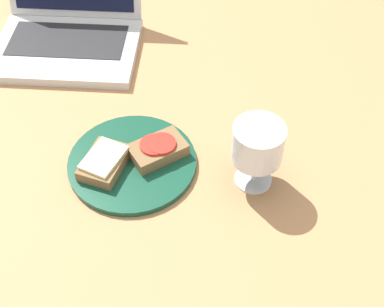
{
  "coord_description": "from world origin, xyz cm",
  "views": [
    {
      "loc": [
        7.97,
        -67.24,
        75.89
      ],
      "look_at": [
        3.83,
        -6.88,
        8.0
      ],
      "focal_mm": 50.0,
      "sensor_mm": 36.0,
      "label": 1
    }
  ],
  "objects": [
    {
      "name": "wooden_table",
      "position": [
        0.0,
        0.0,
        1.5
      ],
      "size": [
        140.0,
        140.0,
        3.0
      ],
      "primitive_type": "cube",
      "color": "#B27F51",
      "rests_on": "ground"
    },
    {
      "name": "plate",
      "position": [
        -6.95,
        -5.87,
        3.58
      ],
      "size": [
        22.96,
        22.96,
        1.16
      ],
      "primitive_type": "cylinder",
      "color": "#144733",
      "rests_on": "wooden_table"
    },
    {
      "name": "sandwich_with_tomato",
      "position": [
        -2.45,
        -4.09,
        5.59
      ],
      "size": [
        11.47,
        10.57,
        2.95
      ],
      "color": "brown",
      "rests_on": "plate"
    },
    {
      "name": "sandwich_with_cheese",
      "position": [
        -11.44,
        -7.63,
        5.48
      ],
      "size": [
        8.84,
        10.71,
        2.79
      ],
      "color": "brown",
      "rests_on": "plate"
    },
    {
      "name": "wine_glass",
      "position": [
        14.61,
        -7.89,
        12.02
      ],
      "size": [
        8.66,
        8.66,
        12.75
      ],
      "color": "white",
      "rests_on": "wooden_table"
    },
    {
      "name": "laptop",
      "position": [
        -25.91,
        29.36,
        7.33
      ],
      "size": [
        30.82,
        28.81,
        22.55
      ],
      "color": "silver",
      "rests_on": "wooden_table"
    }
  ]
}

